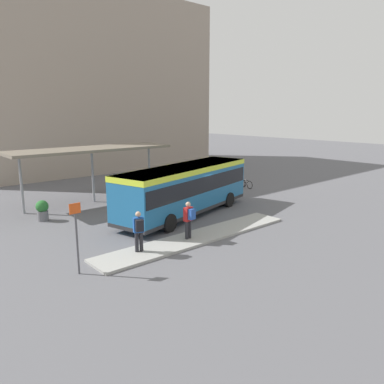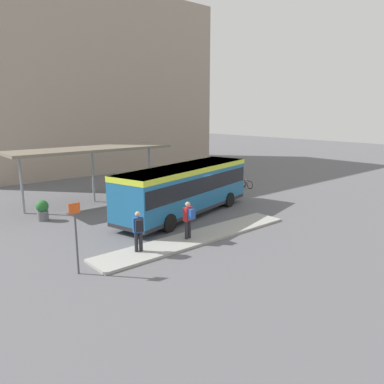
{
  "view_description": "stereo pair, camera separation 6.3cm",
  "coord_description": "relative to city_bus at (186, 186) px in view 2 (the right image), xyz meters",
  "views": [
    {
      "loc": [
        -14.04,
        -16.7,
        6.12
      ],
      "look_at": [
        0.51,
        0.0,
        1.33
      ],
      "focal_mm": 35.0,
      "sensor_mm": 36.0,
      "label": 1
    },
    {
      "loc": [
        -13.99,
        -16.74,
        6.12
      ],
      "look_at": [
        0.51,
        0.0,
        1.33
      ],
      "focal_mm": 35.0,
      "sensor_mm": 36.0,
      "label": 2
    }
  ],
  "objects": [
    {
      "name": "ground_plane",
      "position": [
        -0.01,
        -0.0,
        -1.74
      ],
      "size": [
        120.0,
        120.0,
        0.0
      ],
      "primitive_type": "plane",
      "color": "#5B5B60"
    },
    {
      "name": "curb_island",
      "position": [
        -2.31,
        -3.71,
        -1.68
      ],
      "size": [
        11.12,
        1.8,
        0.12
      ],
      "color": "#9E9E99",
      "rests_on": "ground_plane"
    },
    {
      "name": "city_bus",
      "position": [
        0.0,
        0.0,
        0.0
      ],
      "size": [
        10.52,
        5.0,
        2.96
      ],
      "rotation": [
        0.0,
        0.0,
        0.25
      ],
      "color": "#1E6093",
      "rests_on": "ground_plane"
    },
    {
      "name": "pedestrian_waiting",
      "position": [
        -2.91,
        -3.7,
        -0.58
      ],
      "size": [
        0.48,
        0.51,
        1.82
      ],
      "rotation": [
        0.0,
        0.0,
        1.73
      ],
      "color": "#232328",
      "rests_on": "curb_island"
    },
    {
      "name": "pedestrian_companion",
      "position": [
        -5.66,
        -3.58,
        -0.58
      ],
      "size": [
        0.52,
        0.56,
        1.8
      ],
      "rotation": [
        0.0,
        0.0,
        1.21
      ],
      "color": "#232328",
      "rests_on": "curb_island"
    },
    {
      "name": "bicycle_white",
      "position": [
        8.89,
        2.93,
        -1.4
      ],
      "size": [
        0.48,
        1.54,
        0.67
      ],
      "rotation": [
        0.0,
        0.0,
        1.43
      ],
      "color": "black",
      "rests_on": "ground_plane"
    },
    {
      "name": "bicycle_green",
      "position": [
        8.83,
        3.74,
        -1.4
      ],
      "size": [
        0.48,
        1.57,
        0.68
      ],
      "rotation": [
        0.0,
        0.0,
        -1.42
      ],
      "color": "black",
      "rests_on": "ground_plane"
    },
    {
      "name": "station_shelter",
      "position": [
        -2.64,
        6.7,
        1.82
      ],
      "size": [
        10.95,
        3.22,
        3.72
      ],
      "color": "#706656",
      "rests_on": "ground_plane"
    },
    {
      "name": "potted_planter_near_shelter",
      "position": [
        -6.96,
        4.4,
        -1.11
      ],
      "size": [
        0.7,
        0.7,
        1.19
      ],
      "color": "slate",
      "rests_on": "ground_plane"
    },
    {
      "name": "platform_sign",
      "position": [
        -8.52,
        -3.75,
        -0.18
      ],
      "size": [
        0.44,
        0.08,
        2.8
      ],
      "color": "#4C4C51",
      "rests_on": "ground_plane"
    },
    {
      "name": "station_building",
      "position": [
        5.04,
        22.3,
        7.12
      ],
      "size": [
        25.12,
        11.56,
        17.72
      ],
      "color": "gray",
      "rests_on": "ground_plane"
    }
  ]
}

